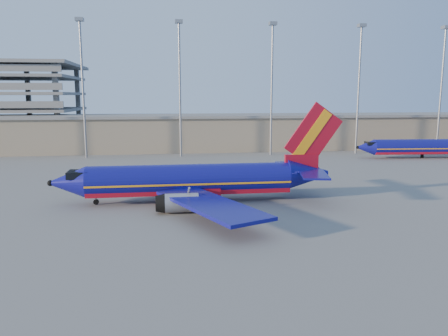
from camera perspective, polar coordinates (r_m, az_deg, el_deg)
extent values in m
plane|color=slate|center=(51.10, 1.73, -5.39)|extent=(220.00, 220.00, 0.00)
cube|color=gray|center=(108.64, 2.08, 4.63)|extent=(120.00, 15.00, 8.00)
cube|color=slate|center=(108.37, 2.09, 6.84)|extent=(122.00, 16.00, 0.60)
cylinder|color=gray|center=(96.29, -17.92, 9.53)|extent=(0.44, 0.44, 28.00)
cube|color=gray|center=(97.49, -18.37, 17.95)|extent=(1.60, 1.60, 0.70)
cylinder|color=gray|center=(94.81, -5.77, 9.94)|extent=(0.44, 0.44, 28.00)
cube|color=gray|center=(96.03, -5.92, 18.50)|extent=(1.60, 1.60, 0.70)
cylinder|color=gray|center=(97.50, 6.24, 9.92)|extent=(0.44, 0.44, 28.00)
cube|color=gray|center=(98.68, 6.40, 18.25)|extent=(1.60, 1.60, 0.70)
cylinder|color=gray|center=(104.04, 17.16, 9.52)|extent=(0.44, 0.44, 28.00)
cube|color=gray|center=(105.15, 17.55, 17.33)|extent=(1.60, 1.60, 0.70)
cylinder|color=gray|center=(113.76, 26.48, 8.92)|extent=(0.44, 0.44, 28.00)
cube|color=gray|center=(114.77, 27.02, 16.06)|extent=(1.60, 1.60, 0.70)
cylinder|color=navy|center=(54.27, -4.50, -1.51)|extent=(24.89, 4.02, 3.83)
cube|color=#A80D1E|center=(54.47, -4.49, -2.53)|extent=(24.88, 3.29, 1.35)
cube|color=#FF9E15|center=(54.32, -4.50, -1.78)|extent=(24.89, 4.06, 0.23)
cone|color=navy|center=(55.40, -19.77, -1.82)|extent=(4.38, 3.86, 3.83)
cube|color=black|center=(54.96, -18.45, -0.79)|extent=(2.51, 2.71, 0.83)
cone|color=navy|center=(57.09, 10.82, -0.73)|extent=(5.41, 3.87, 3.83)
cube|color=#A80D1E|center=(56.61, 10.07, 0.64)|extent=(4.35, 0.60, 2.28)
cube|color=#A80D1E|center=(56.64, 11.58, 4.29)|extent=(7.61, 0.39, 8.27)
cube|color=#FF9E15|center=(56.57, 11.38, 4.29)|extent=(5.06, 0.47, 6.48)
cube|color=navy|center=(60.17, 9.40, 0.37)|extent=(4.46, 7.14, 0.23)
cube|color=navy|center=(53.58, 11.62, -0.80)|extent=(4.37, 7.12, 0.23)
cube|color=navy|center=(63.49, -3.59, -0.76)|extent=(11.17, 16.79, 0.36)
cube|color=navy|center=(45.72, -1.85, -4.76)|extent=(11.35, 16.76, 0.36)
cube|color=#A80D1E|center=(54.59, -3.94, -2.94)|extent=(6.24, 4.09, 1.04)
cylinder|color=gray|center=(59.81, -5.98, -2.08)|extent=(3.75, 2.20, 2.18)
cylinder|color=gray|center=(49.30, -5.55, -4.55)|extent=(3.75, 2.20, 2.18)
cylinder|color=gray|center=(55.28, -16.37, -4.03)|extent=(0.25, 0.25, 1.14)
cylinder|color=black|center=(55.34, -16.36, -4.27)|extent=(0.66, 0.26, 0.66)
cylinder|color=black|center=(57.49, -3.09, -3.28)|extent=(0.87, 0.58, 0.87)
cylinder|color=black|center=(52.27, -2.59, -4.57)|extent=(0.87, 0.58, 0.87)
cylinder|color=navy|center=(101.51, 24.53, 2.53)|extent=(21.33, 4.70, 3.26)
cube|color=#A80D1E|center=(101.60, 24.50, 2.06)|extent=(21.29, 4.09, 1.15)
cube|color=#FF9E15|center=(101.53, 24.52, 2.40)|extent=(21.33, 4.74, 0.19)
cone|color=navy|center=(96.30, 17.98, 2.59)|extent=(3.92, 3.51, 3.26)
cube|color=black|center=(96.63, 18.64, 3.08)|extent=(2.27, 2.43, 0.71)
cylinder|color=black|center=(101.73, 24.46, 1.42)|extent=(0.66, 0.66, 0.79)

